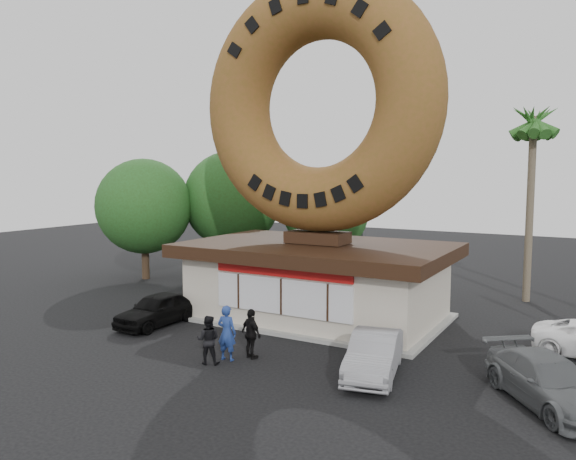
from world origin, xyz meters
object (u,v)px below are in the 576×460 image
(car_silver, at_px, (374,354))
(car_grey, at_px, (549,381))
(street_lamp, at_px, (365,203))
(car_black, at_px, (157,309))
(person_left, at_px, (227,333))
(person_right, at_px, (251,334))
(person_center, at_px, (208,340))
(donut_shop, at_px, (317,278))
(giant_donut, at_px, (318,104))

(car_silver, bearing_deg, car_grey, -9.97)
(street_lamp, bearing_deg, car_black, -103.36)
(street_lamp, xyz_separation_m, person_left, (1.70, -16.45, -3.54))
(person_left, relative_size, person_right, 1.10)
(car_silver, bearing_deg, person_left, -179.46)
(street_lamp, xyz_separation_m, car_silver, (6.54, -15.31, -3.81))
(street_lamp, xyz_separation_m, person_center, (1.38, -17.07, -3.67))
(person_right, bearing_deg, donut_shop, -64.07)
(giant_donut, height_order, street_lamp, giant_donut)
(giant_donut, height_order, person_left, giant_donut)
(street_lamp, bearing_deg, donut_shop, -79.50)
(person_right, bearing_deg, street_lamp, -60.29)
(car_black, relative_size, car_grey, 0.86)
(giant_donut, xyz_separation_m, car_grey, (9.65, -5.07, -8.53))
(person_left, distance_m, person_center, 0.70)
(car_black, relative_size, car_silver, 0.97)
(street_lamp, relative_size, car_grey, 1.75)
(street_lamp, relative_size, person_center, 4.90)
(person_right, bearing_deg, giant_donut, -64.08)
(person_center, bearing_deg, car_black, -54.04)
(street_lamp, xyz_separation_m, person_right, (2.32, -15.90, -3.62))
(street_lamp, bearing_deg, car_silver, -66.88)
(person_center, distance_m, person_right, 1.50)
(donut_shop, bearing_deg, car_silver, -48.52)
(person_center, relative_size, car_silver, 0.40)
(donut_shop, distance_m, person_center, 7.13)
(person_left, distance_m, car_silver, 4.98)
(car_black, xyz_separation_m, car_silver, (9.94, -0.96, -0.00))
(giant_donut, distance_m, person_left, 10.47)
(person_left, distance_m, car_black, 5.53)
(person_center, relative_size, car_black, 0.42)
(giant_donut, bearing_deg, car_grey, -27.74)
(donut_shop, relative_size, car_grey, 2.46)
(street_lamp, distance_m, person_left, 16.91)
(car_silver, bearing_deg, person_right, 175.22)
(giant_donut, relative_size, person_right, 6.28)
(person_left, bearing_deg, car_black, -28.32)
(car_silver, distance_m, car_grey, 4.97)
(giant_donut, height_order, car_grey, giant_donut)
(donut_shop, height_order, person_right, donut_shop)
(person_left, bearing_deg, giant_donut, -97.41)
(giant_donut, distance_m, street_lamp, 11.21)
(donut_shop, distance_m, car_black, 6.91)
(donut_shop, xyz_separation_m, giant_donut, (0.00, 0.02, 7.43))
(giant_donut, bearing_deg, car_silver, -48.61)
(car_silver, bearing_deg, giant_donut, 118.69)
(car_grey, bearing_deg, car_black, 139.15)
(car_black, distance_m, car_silver, 9.99)
(donut_shop, relative_size, giant_donut, 1.04)
(donut_shop, relative_size, person_left, 5.93)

